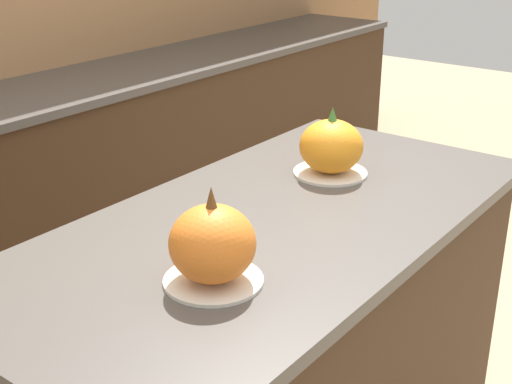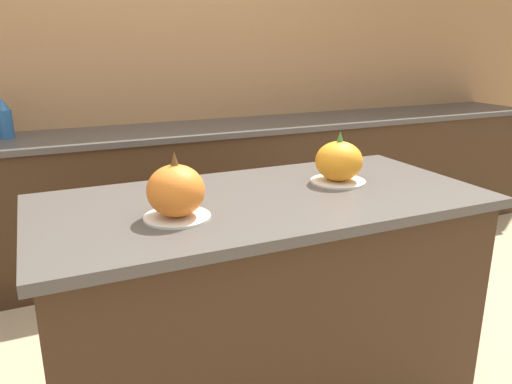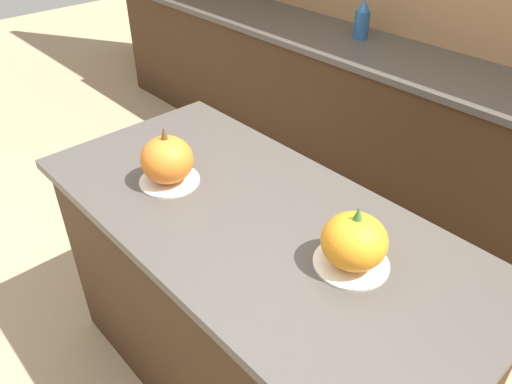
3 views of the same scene
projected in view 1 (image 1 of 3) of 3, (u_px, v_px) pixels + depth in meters
kitchen_island at (273, 366)px, 1.95m from camera, size 1.60×0.76×0.90m
pumpkin_cake_left at (213, 246)px, 1.45m from camera, size 0.21×0.21×0.21m
pumpkin_cake_right at (331, 148)px, 2.04m from camera, size 0.21×0.21×0.20m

